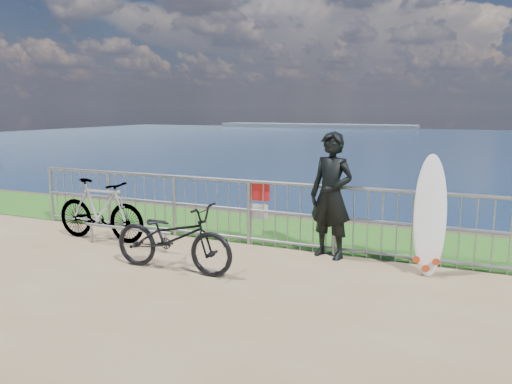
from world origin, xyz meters
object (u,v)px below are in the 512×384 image
at_px(surfer, 331,195).
at_px(surfboard, 430,219).
at_px(bicycle_near, 173,237).
at_px(bicycle_far, 100,210).

relative_size(surfer, surfboard, 1.16).
distance_m(surfer, surfboard, 1.51).
relative_size(surfer, bicycle_near, 1.04).
relative_size(surfer, bicycle_far, 1.08).
bearing_deg(surfer, bicycle_near, -123.89).
bearing_deg(bicycle_near, surfer, -50.97).
distance_m(surfboard, bicycle_far, 5.50).
bearing_deg(bicycle_far, bicycle_near, -114.32).
height_order(surfboard, bicycle_far, surfboard).
relative_size(surfboard, bicycle_far, 0.93).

